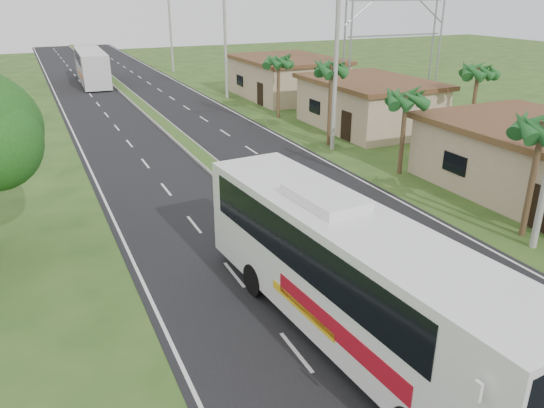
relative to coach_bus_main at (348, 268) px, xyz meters
name	(u,v)px	position (x,y,z in m)	size (l,w,h in m)	color
ground	(394,323)	(1.80, -0.12, -2.34)	(180.00, 180.00, 0.00)	#29491B
road_asphalt	(200,157)	(1.80, 19.88, -2.33)	(14.00, 160.00, 0.02)	black
median_strip	(200,155)	(1.80, 19.88, -2.24)	(1.20, 160.00, 0.18)	gray
lane_edge_left	(91,171)	(-4.90, 19.88, -2.34)	(0.12, 160.00, 0.01)	silver
lane_edge_right	(294,145)	(8.50, 19.88, -2.34)	(0.12, 160.00, 0.01)	silver
shop_mid	(368,103)	(15.80, 21.88, -0.49)	(7.60, 10.60, 3.67)	tan
shop_far	(286,77)	(15.80, 35.88, -0.41)	(8.60, 11.60, 3.82)	tan
palm_verge_a	(543,127)	(10.80, 2.88, 2.40)	(2.40, 2.40, 5.45)	#473321
palm_verge_b	(406,98)	(11.20, 11.88, 2.01)	(2.40, 2.40, 5.05)	#473321
palm_verge_c	(331,68)	(10.60, 18.88, 2.78)	(2.40, 2.40, 5.85)	#473321
palm_verge_d	(278,61)	(11.10, 27.88, 2.21)	(2.40, 2.40, 5.25)	#473321
palm_behind_shop	(478,71)	(19.30, 14.88, 2.59)	(2.40, 2.40, 5.65)	#473321
utility_pole_b	(336,52)	(10.28, 17.88, 3.91)	(3.20, 0.28, 12.00)	gray
utility_pole_c	(225,38)	(10.30, 37.88, 3.33)	(1.60, 0.28, 11.00)	gray
utility_pole_d	(170,28)	(10.30, 57.88, 3.08)	(1.60, 0.28, 10.50)	gray
billboard_lattice	(395,26)	(23.80, 29.88, 4.48)	(10.18, 1.18, 12.07)	gray
coach_bus_main	(348,268)	(0.00, 0.00, 0.00)	(3.75, 13.36, 4.26)	white
coach_bus_far	(91,65)	(-0.42, 52.31, -0.28)	(3.22, 12.60, 3.64)	silver
motorcyclist	(326,263)	(1.02, 2.87, -1.46)	(2.01, 1.32, 2.47)	black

